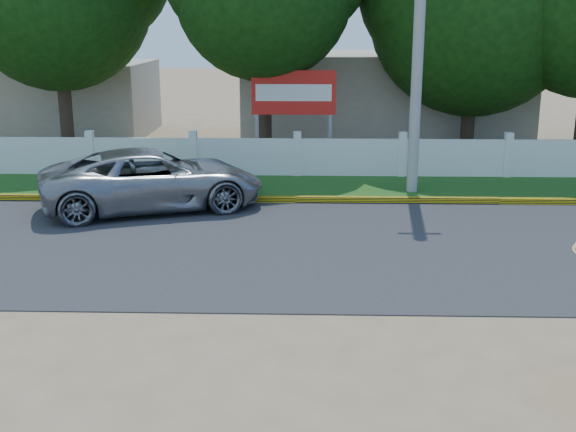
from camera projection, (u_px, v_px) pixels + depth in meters
The scene contains 11 objects.
ground at pixel (284, 343), 10.08m from camera, with size 120.00×120.00×0.00m, color #9E8460.
road at pixel (292, 245), 14.42m from camera, with size 60.00×7.00×0.02m, color #38383A.
grass_verge at pixel (296, 187), 19.48m from camera, with size 60.00×3.50×0.03m, color #2D601E.
curb at pixel (295, 200), 17.83m from camera, with size 40.00×0.18×0.16m, color yellow.
fence at pixel (297, 158), 20.74m from camera, with size 40.00×0.10×1.10m, color silver.
building_near at pixel (381, 97), 26.94m from camera, with size 10.00×6.00×3.20m, color #B7AD99.
building_far at pixel (47, 98), 28.33m from camera, with size 8.00×5.00×2.80m, color #B7AD99.
utility_pole at pixel (419, 26), 17.86m from camera, with size 0.28×0.28×8.44m, color #969593.
vehicle at pixel (153, 179), 17.08m from camera, with size 2.39×5.19×1.44m, color gray.
billboard at pixel (294, 98), 21.39m from camera, with size 2.50×0.13×2.95m.
tree_row at pixel (377, 0), 22.29m from camera, with size 35.86×7.81×8.45m.
Camera 1 is at (0.33, -9.26, 4.36)m, focal length 45.00 mm.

